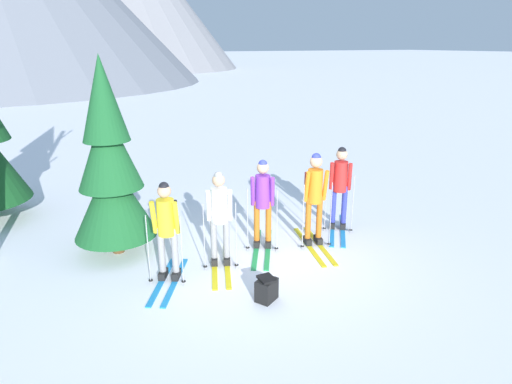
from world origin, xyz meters
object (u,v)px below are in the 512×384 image
Objects in this scene: skier_in_red at (340,183)px; skier_in_white at (219,213)px; skier_in_yellow at (167,226)px; pine_tree_near at (110,168)px; backpack_on_snow_front at (267,289)px; skier_in_orange at (315,194)px; skier_in_purple at (263,199)px.

skier_in_white is at bearing -172.03° from skier_in_red.
pine_tree_near reaches higher than skier_in_yellow.
backpack_on_snow_front is (0.18, -1.41, -0.77)m from skier_in_white.
skier_in_orange reaches higher than backpack_on_snow_front.
skier_in_purple is 0.99m from skier_in_orange.
skier_in_orange is 3.74m from pine_tree_near.
pine_tree_near is at bearing 112.20° from skier_in_yellow.
skier_in_orange is (0.93, -0.32, 0.06)m from skier_in_purple.
backpack_on_snow_front is at bearing -49.06° from skier_in_yellow.
skier_in_red is at bearing 7.97° from skier_in_white.
skier_in_white is at bearing -163.12° from skier_in_purple.
skier_in_red is at bearing 34.26° from backpack_on_snow_front.
skier_in_red reaches higher than skier_in_purple.
skier_in_yellow is 0.93× the size of skier_in_orange.
skier_in_orange is 4.56× the size of backpack_on_snow_front.
backpack_on_snow_front is (-0.81, -1.70, -0.78)m from skier_in_purple.
skier_in_purple reaches higher than skier_in_white.
backpack_on_snow_front is (1.70, -2.71, -1.45)m from pine_tree_near.
skier_in_red is 4.49m from pine_tree_near.
skier_in_yellow is 3.80m from skier_in_red.
skier_in_purple is 0.95× the size of skier_in_orange.
skier_in_purple is (1.94, 0.41, 0.02)m from skier_in_yellow.
backpack_on_snow_front is at bearing -141.55° from skier_in_orange.
skier_in_purple reaches higher than backpack_on_snow_front.
skier_in_yellow is 1.98m from skier_in_purple.
skier_in_orange is at bearing 38.45° from backpack_on_snow_front.
pine_tree_near is at bearing 158.88° from skier_in_orange.
skier_in_yellow is at bearing -172.42° from skier_in_red.
skier_in_orange reaches higher than skier_in_red.
skier_in_yellow is at bearing -168.14° from skier_in_purple.
skier_in_white is at bearing 6.44° from skier_in_yellow.
skier_in_yellow is 0.47× the size of pine_tree_near.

